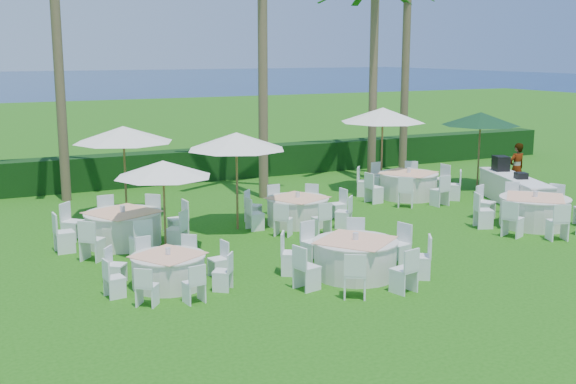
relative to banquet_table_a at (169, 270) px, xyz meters
name	(u,v)px	position (x,y,z in m)	size (l,w,h in m)	color
ground	(357,260)	(4.66, -0.08, -0.37)	(120.00, 120.00, 0.00)	#1D590F
hedge	(194,165)	(4.66, 11.92, 0.23)	(34.00, 1.00, 1.20)	black
banquet_table_a	(169,270)	(0.00, 0.00, 0.00)	(2.79, 2.79, 0.85)	silver
banquet_table_b	(355,257)	(3.95, -1.13, 0.07)	(3.31, 3.31, 1.00)	silver
banquet_table_c	(534,211)	(10.94, 0.56, 0.09)	(3.36, 3.36, 1.03)	silver
banquet_table_d	(123,227)	(-0.05, 3.80, 0.09)	(3.47, 3.47, 1.04)	silver
banquet_table_e	(298,210)	(5.00, 3.78, 0.05)	(3.15, 3.15, 0.96)	silver
banquet_table_f	(408,185)	(10.13, 5.53, 0.09)	(3.51, 3.51, 1.04)	silver
umbrella_a	(163,169)	(0.69, 2.52, 1.75)	(2.41, 2.41, 2.33)	brown
umbrella_b	(236,141)	(3.23, 4.02, 2.13)	(2.78, 2.78, 2.74)	brown
umbrella_c	(123,134)	(0.76, 6.78, 2.15)	(2.96, 2.96, 2.77)	brown
umbrella_d	(383,115)	(9.98, 6.97, 2.35)	(3.01, 3.01, 2.98)	brown
umbrella_green	(481,119)	(13.53, 5.97, 2.15)	(2.81, 2.81, 2.77)	brown
buffet_table	(514,190)	(12.56, 3.09, 0.13)	(2.12, 4.09, 1.43)	silver
staff_person	(517,168)	(14.10, 4.63, 0.51)	(0.64, 0.42, 1.76)	gray
palm_b	(58,48)	(-0.43, 10.24, 4.65)	(4.35, 4.28, 9.11)	brown
palm_c	(263,33)	(5.73, 7.78, 5.14)	(4.21, 4.38, 10.08)	brown
palm_d	(374,68)	(11.06, 9.30, 3.93)	(4.24, 4.37, 7.72)	brown
palm_e	(407,27)	(13.04, 10.02, 5.49)	(4.40, 3.98, 10.76)	brown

